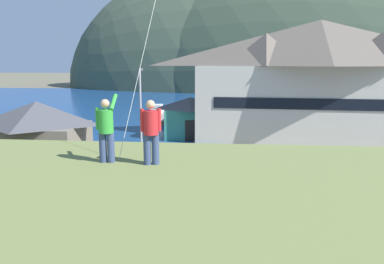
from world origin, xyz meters
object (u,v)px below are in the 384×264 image
parked_car_mid_row_far (271,166)px  parking_light_pole (141,110)px  moored_boat_wharfside (157,114)px  parked_car_back_row_right (45,197)px  storage_shed_waterside (191,117)px  wharf_dock (179,117)px  storage_shed_near_lot (39,140)px  parked_car_mid_row_center (148,164)px  harbor_lodge (318,77)px  parked_car_mid_row_near (331,197)px  person_companion (151,130)px  parked_car_back_row_left (349,175)px  person_kite_flyer (106,128)px  parked_car_corner_spot (158,188)px

parked_car_mid_row_far → parking_light_pole: parking_light_pole is taller
moored_boat_wharfside → parked_car_back_row_right: moored_boat_wharfside is taller
storage_shed_waterside → moored_boat_wharfside: storage_shed_waterside is taller
storage_shed_waterside → parked_car_mid_row_far: (7.14, -14.67, -1.29)m
wharf_dock → storage_shed_waterside: bearing=-77.8°
storage_shed_near_lot → moored_boat_wharfside: (2.77, 30.60, -2.19)m
storage_shed_near_lot → parked_car_mid_row_center: storage_shed_near_lot is taller
harbor_lodge → parked_car_mid_row_near: 22.88m
person_companion → storage_shed_near_lot: bearing=126.5°
parked_car_back_row_left → person_kite_flyer: (-11.26, -14.62, 5.43)m
person_kite_flyer → person_companion: (1.26, -0.12, -0.02)m
parked_car_mid_row_far → parking_light_pole: (-10.10, 3.45, 3.46)m
parked_car_corner_spot → person_companion: 12.35m
parked_car_back_row_left → parked_car_back_row_right: same height
person_companion → parked_car_back_row_right: bearing=131.0°
parked_car_back_row_left → parked_car_mid_row_far: 5.15m
parked_car_mid_row_far → parking_light_pole: bearing=161.2°
parked_car_back_row_left → parked_car_back_row_right: bearing=-162.0°
parking_light_pole → person_companion: parking_light_pole is taller
parked_car_mid_row_center → parked_car_mid_row_far: size_ratio=0.99×
parked_car_mid_row_center → parking_light_pole: parking_light_pole is taller
parked_car_mid_row_far → parked_car_back_row_right: bearing=-149.8°
parked_car_back_row_right → person_kite_flyer: (6.53, -8.84, 5.43)m
person_companion → moored_boat_wharfside: bearing=100.4°
parked_car_corner_spot → person_kite_flyer: (0.66, -10.82, 5.43)m
harbor_lodge → parked_car_mid_row_far: (-6.57, -15.66, -5.72)m
wharf_dock → parked_car_mid_row_far: (10.21, -28.82, 0.71)m
parked_car_mid_row_near → parked_car_mid_row_far: (-2.59, 6.13, 0.00)m
wharf_dock → person_kite_flyer: size_ratio=7.24×
storage_shed_near_lot → person_kite_flyer: bearing=-56.5°
harbor_lodge → parked_car_back_row_right: harbor_lodge is taller
person_kite_flyer → person_companion: 1.27m
parked_car_mid_row_far → person_companion: bearing=-107.4°
parked_car_corner_spot → parked_car_mid_row_near: (9.67, -0.56, 0.00)m
parked_car_back_row_right → parked_car_mid_row_near: bearing=5.2°
parked_car_back_row_right → person_kite_flyer: 12.26m
parked_car_mid_row_center → parking_light_pole: 5.29m
harbor_lodge → person_kite_flyer: 34.58m
harbor_lodge → parking_light_pole: harbor_lodge is taller
storage_shed_near_lot → parking_light_pole: bearing=37.4°
parked_car_mid_row_far → parked_car_back_row_left: bearing=-20.1°
storage_shed_waterside → parking_light_pole: parking_light_pole is taller
moored_boat_wharfside → parked_car_mid_row_far: moored_boat_wharfside is taller
moored_boat_wharfside → person_companion: (8.44, -45.76, 5.75)m
storage_shed_waterside → parked_car_back_row_left: bearing=-53.9°
storage_shed_near_lot → parked_car_back_row_left: storage_shed_near_lot is taller
harbor_lodge → moored_boat_wharfside: (-20.17, 13.59, -6.07)m
parked_car_mid_row_far → parked_car_mid_row_near: bearing=-67.1°
moored_boat_wharfside → parked_car_corner_spot: moored_boat_wharfside is taller
storage_shed_waterside → parked_car_mid_row_center: size_ratio=1.48×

